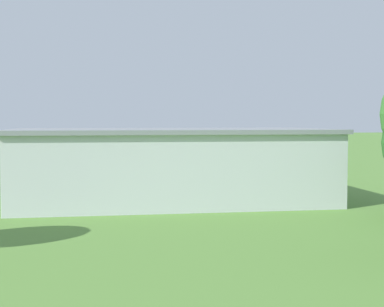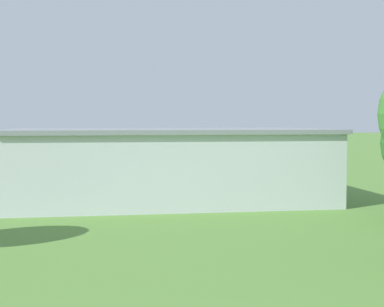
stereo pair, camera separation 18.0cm
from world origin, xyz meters
The scene contains 7 objects.
ground_plane centered at (0.00, 0.00, 0.00)m, with size 400.00×400.00×0.00m, color #568438.
hangar centered at (2.44, 41.84, 3.05)m, with size 26.32×13.96×6.08m.
biplane centered at (-9.04, 1.81, 3.08)m, with size 7.28×7.09×4.06m.
car_silver centered at (13.88, 30.19, 0.82)m, with size 2.34×4.18×1.58m.
truck_delivery_white centered at (-7.92, 27.01, 1.60)m, with size 2.67×7.25×2.90m.
person_at_fence_line centered at (13.46, 26.09, 0.78)m, with size 0.51×0.51×1.58m.
person_by_parked_cars centered at (4.98, 26.28, 0.88)m, with size 0.41×0.41×1.75m.
Camera 1 is at (10.04, 90.02, 6.82)m, focal length 55.18 mm.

